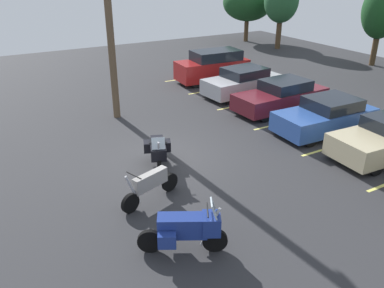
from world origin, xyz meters
TOP-DOWN VIEW (x-y plane):
  - ground at (0.00, 0.00)m, footprint 44.00×44.00m
  - motorcycle_touring at (0.45, -0.43)m, footprint 2.02×1.21m
  - motorcycle_second at (2.35, -1.58)m, footprint 0.91×2.14m
  - motorcycle_third at (4.91, -1.74)m, footprint 1.38×2.04m
  - parking_stripes at (-0.59, 7.22)m, footprint 17.65×5.20m
  - car_red at (-7.96, 7.15)m, footprint 2.01×4.38m
  - car_silver at (-4.84, 7.08)m, footprint 2.14×4.44m
  - car_maroon at (-1.98, 7.29)m, footprint 2.02×4.84m
  - car_blue at (1.06, 7.07)m, footprint 2.04×4.39m
  - utility_pole at (-5.06, 0.02)m, footprint 1.79×0.48m
  - tree_center_right at (-13.81, 17.25)m, footprint 2.75×2.75m
  - tree_rear at (-17.87, 16.98)m, footprint 4.38×4.38m
  - tree_far_right at (-5.99, 19.15)m, footprint 2.56×2.56m

SIDE VIEW (x-z plane):
  - ground at x=0.00m, z-range -0.10..0.00m
  - parking_stripes at x=-0.59m, z-range 0.00..0.01m
  - motorcycle_second at x=2.35m, z-range -0.05..1.18m
  - motorcycle_touring at x=0.45m, z-range -0.04..1.34m
  - motorcycle_third at x=4.91m, z-range -0.04..1.42m
  - car_blue at x=1.06m, z-range -0.03..1.46m
  - car_maroon at x=-1.98m, z-range -0.02..1.47m
  - car_silver at x=-4.84m, z-range -0.01..1.49m
  - car_red at x=-7.96m, z-range 0.00..1.87m
  - tree_rear at x=-17.87m, z-range 0.88..5.85m
  - tree_far_right at x=-5.99m, z-range 0.88..6.39m
  - tree_center_right at x=-13.81m, z-range 1.00..6.53m
  - utility_pole at x=-5.06m, z-range 0.11..9.37m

